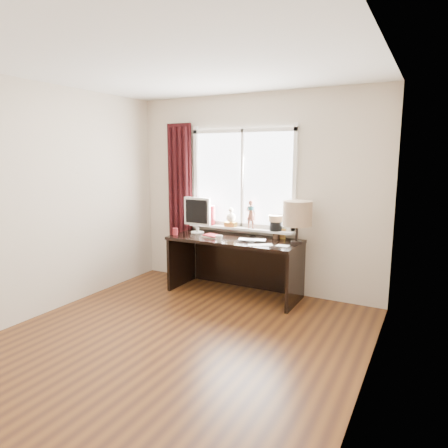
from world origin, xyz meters
The scene contains 18 objects.
floor centered at (0.00, 0.00, 0.00)m, with size 3.50×4.00×0.00m, color brown.
ceiling centered at (0.00, 0.00, 2.60)m, with size 3.50×4.00×0.00m, color white.
wall_back centered at (0.00, 2.00, 1.30)m, with size 3.50×2.60×0.00m, color beige.
wall_left centered at (-1.75, 0.00, 1.30)m, with size 4.00×2.60×0.00m, color beige.
wall_right centered at (1.75, 0.00, 1.30)m, with size 4.00×2.60×0.00m, color beige.
laptop centered at (0.18, 1.58, 0.76)m, with size 0.34×0.22×0.03m, color silver.
mug centered at (-0.16, 1.33, 0.80)m, with size 0.09×0.09×0.09m, color white.
red_cup centered at (-0.90, 1.45, 0.80)m, with size 0.07×0.07×0.09m, color maroon.
window centered at (-0.14, 1.95, 1.30)m, with size 1.52×0.21×1.40m.
curtain centered at (-1.13, 1.91, 1.12)m, with size 0.38×0.09×2.25m.
desk centered at (-0.10, 1.73, 0.51)m, with size 1.70×0.70×0.75m.
monitor centered at (-0.72, 1.72, 1.03)m, with size 0.40×0.18×0.49m.
notebook_stack centered at (-0.40, 1.56, 0.77)m, with size 0.24×0.19×0.03m.
brush_holder centered at (0.38, 1.87, 0.81)m, with size 0.09×0.09×0.25m.
icon_frame centered at (0.44, 1.91, 0.81)m, with size 0.10×0.03×0.13m.
table_lamp centered at (0.70, 1.71, 1.11)m, with size 0.35×0.35×0.52m.
loose_papers centered at (0.43, 1.46, 0.75)m, with size 0.48×0.26×0.00m.
desk_cables centered at (0.12, 1.65, 0.75)m, with size 0.23×0.44×0.01m.
Camera 1 is at (2.16, -2.87, 1.81)m, focal length 32.00 mm.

